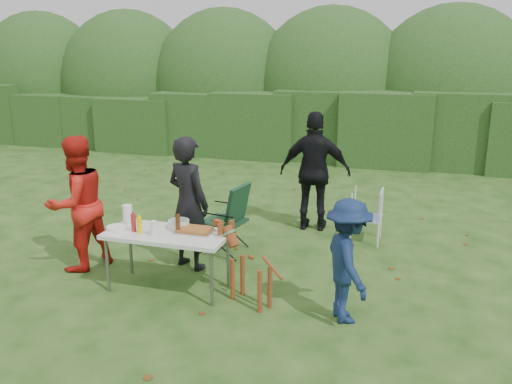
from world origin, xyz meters
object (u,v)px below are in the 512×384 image
(dog, at_px, (251,268))
(camping_chair, at_px, (223,217))
(person_cook, at_px, (188,203))
(lawn_chair, at_px, (366,215))
(mustard_bottle, at_px, (139,225))
(child, at_px, (348,261))
(person_red_jacket, at_px, (77,204))
(ketchup_bottle, at_px, (134,223))
(folding_table, at_px, (167,237))
(paper_towel_roll, at_px, (128,215))
(beer_bottle, at_px, (178,224))
(person_black_puffy, at_px, (315,172))

(dog, distance_m, camping_chair, 1.72)
(dog, relative_size, camping_chair, 0.90)
(person_cook, bearing_deg, camping_chair, -88.88)
(lawn_chair, bearing_deg, mustard_bottle, 46.73)
(child, bearing_deg, person_red_jacket, 57.38)
(mustard_bottle, bearing_deg, ketchup_bottle, 158.16)
(folding_table, bearing_deg, camping_chair, 81.43)
(paper_towel_roll, bearing_deg, ketchup_bottle, -45.62)
(person_red_jacket, bearing_deg, ketchup_bottle, 93.23)
(dog, distance_m, paper_towel_roll, 1.75)
(folding_table, bearing_deg, mustard_bottle, -158.46)
(person_red_jacket, distance_m, lawn_chair, 4.21)
(ketchup_bottle, distance_m, paper_towel_roll, 0.27)
(lawn_chair, bearing_deg, ketchup_bottle, 45.11)
(person_red_jacket, bearing_deg, paper_towel_roll, 101.52)
(person_cook, bearing_deg, paper_towel_roll, 68.59)
(person_red_jacket, relative_size, ketchup_bottle, 8.21)
(child, xyz_separation_m, camping_chair, (-1.99, 1.53, -0.17))
(mustard_bottle, bearing_deg, person_cook, 72.41)
(lawn_chair, relative_size, ketchup_bottle, 3.77)
(folding_table, height_order, ketchup_bottle, ketchup_bottle)
(mustard_bottle, height_order, beer_bottle, beer_bottle)
(person_black_puffy, xyz_separation_m, child, (0.92, -2.89, -0.28))
(dog, relative_size, mustard_bottle, 4.63)
(paper_towel_roll, bearing_deg, person_red_jacket, 169.59)
(paper_towel_roll, bearing_deg, dog, -6.55)
(folding_table, relative_size, ketchup_bottle, 6.82)
(person_black_puffy, xyz_separation_m, paper_towel_roll, (-1.87, -2.64, -0.09))
(ketchup_bottle, bearing_deg, person_cook, 65.32)
(dog, height_order, beer_bottle, beer_bottle)
(lawn_chair, height_order, ketchup_bottle, ketchup_bottle)
(child, height_order, dog, child)
(dog, bearing_deg, person_black_puffy, -64.63)
(ketchup_bottle, bearing_deg, dog, 0.03)
(folding_table, height_order, camping_chair, camping_chair)
(person_cook, xyz_separation_m, lawn_chair, (2.19, 1.70, -0.49))
(person_black_puffy, xyz_separation_m, ketchup_bottle, (-1.68, -2.84, -0.11))
(person_red_jacket, height_order, paper_towel_roll, person_red_jacket)
(folding_table, distance_m, dog, 1.12)
(child, xyz_separation_m, paper_towel_roll, (-2.79, 0.25, 0.18))
(dog, distance_m, mustard_bottle, 1.45)
(person_red_jacket, relative_size, beer_bottle, 7.52)
(person_red_jacket, bearing_deg, dog, 104.10)
(folding_table, xyz_separation_m, person_red_jacket, (-1.43, 0.27, 0.22))
(child, height_order, paper_towel_roll, child)
(person_cook, height_order, paper_towel_roll, person_cook)
(camping_chair, distance_m, ketchup_bottle, 1.63)
(person_red_jacket, height_order, child, person_red_jacket)
(paper_towel_roll, bearing_deg, lawn_chair, 40.10)
(beer_bottle, xyz_separation_m, paper_towel_roll, (-0.74, 0.11, 0.01))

